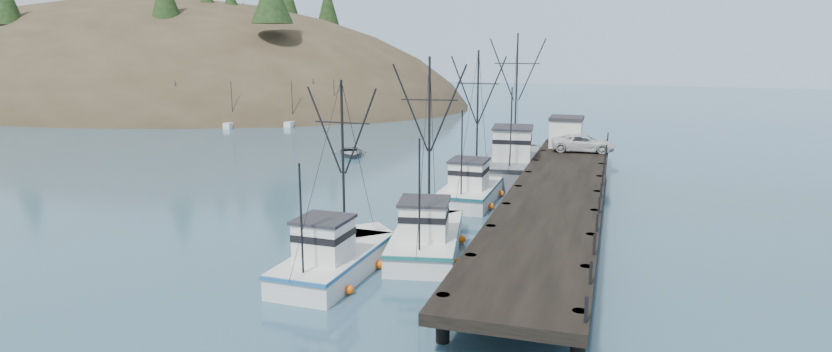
# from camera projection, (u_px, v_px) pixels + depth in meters

# --- Properties ---
(ground) EXTENTS (400.00, 400.00, 0.00)m
(ground) POSITION_uv_depth(u_px,v_px,m) (245.00, 277.00, 32.77)
(ground) COLOR #2E5168
(ground) RESTS_ON ground
(pier) EXTENTS (6.00, 44.00, 2.00)m
(pier) POSITION_uv_depth(u_px,v_px,m) (557.00, 193.00, 43.33)
(pier) COLOR black
(pier) RESTS_ON ground
(headland) EXTENTS (134.80, 78.00, 51.00)m
(headland) POSITION_uv_depth(u_px,v_px,m) (129.00, 122.00, 128.83)
(headland) COLOR #382D1E
(headland) RESTS_ON ground
(distant_ridge) EXTENTS (360.00, 40.00, 26.00)m
(distant_ridge) POSITION_uv_depth(u_px,v_px,m) (591.00, 80.00, 188.76)
(distant_ridge) COLOR #9EB2C6
(distant_ridge) RESTS_ON ground
(distant_ridge_far) EXTENTS (180.00, 25.00, 18.00)m
(distant_ridge_far) POSITION_uv_depth(u_px,v_px,m) (439.00, 74.00, 217.22)
(distant_ridge_far) COLOR silver
(distant_ridge_far) RESTS_ON ground
(moored_sailboats) EXTENTS (20.40, 19.55, 6.35)m
(moored_sailboats) POSITION_uv_depth(u_px,v_px,m) (274.00, 119.00, 93.97)
(moored_sailboats) COLOR white
(moored_sailboats) RESTS_ON ground
(trawler_near) EXTENTS (5.20, 11.09, 11.19)m
(trawler_near) POSITION_uv_depth(u_px,v_px,m) (427.00, 236.00, 36.84)
(trawler_near) COLOR white
(trawler_near) RESTS_ON ground
(trawler_mid) EXTENTS (3.71, 10.06, 10.15)m
(trawler_mid) POSITION_uv_depth(u_px,v_px,m) (337.00, 258.00, 33.16)
(trawler_mid) COLOR white
(trawler_mid) RESTS_ON ground
(trawler_far) EXTENTS (3.62, 10.98, 11.32)m
(trawler_far) POSITION_uv_depth(u_px,v_px,m) (473.00, 188.00, 48.50)
(trawler_far) COLOR white
(trawler_far) RESTS_ON ground
(work_vessel) EXTENTS (5.71, 15.06, 12.63)m
(work_vessel) POSITION_uv_depth(u_px,v_px,m) (513.00, 162.00, 56.80)
(work_vessel) COLOR slate
(work_vessel) RESTS_ON ground
(pier_shed) EXTENTS (3.00, 3.20, 2.80)m
(pier_shed) POSITION_uv_depth(u_px,v_px,m) (566.00, 131.00, 59.64)
(pier_shed) COLOR silver
(pier_shed) RESTS_ON pier
(pickup_truck) EXTENTS (5.65, 2.89, 1.53)m
(pickup_truck) POSITION_uv_depth(u_px,v_px,m) (583.00, 143.00, 57.17)
(pickup_truck) COLOR silver
(pickup_truck) RESTS_ON pier
(motorboat) EXTENTS (5.61, 6.23, 1.06)m
(motorboat) POSITION_uv_depth(u_px,v_px,m) (351.00, 156.00, 66.66)
(motorboat) COLOR slate
(motorboat) RESTS_ON ground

